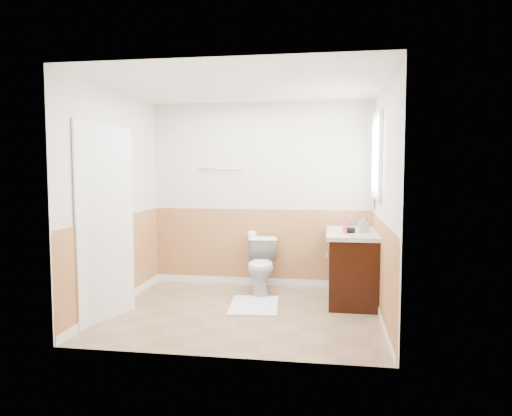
% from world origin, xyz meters
% --- Properties ---
extents(floor, '(3.00, 3.00, 0.00)m').
position_xyz_m(floor, '(0.00, 0.00, 0.00)').
color(floor, '#8C7051').
rests_on(floor, ground).
extents(ceiling, '(3.00, 3.00, 0.00)m').
position_xyz_m(ceiling, '(0.00, 0.00, 2.50)').
color(ceiling, white).
rests_on(ceiling, floor).
extents(wall_back, '(3.00, 0.00, 3.00)m').
position_xyz_m(wall_back, '(0.00, 1.30, 1.25)').
color(wall_back, silver).
rests_on(wall_back, floor).
extents(wall_front, '(3.00, 0.00, 3.00)m').
position_xyz_m(wall_front, '(0.00, -1.30, 1.25)').
color(wall_front, silver).
rests_on(wall_front, floor).
extents(wall_left, '(0.00, 3.00, 3.00)m').
position_xyz_m(wall_left, '(-1.50, 0.00, 1.25)').
color(wall_left, silver).
rests_on(wall_left, floor).
extents(wall_right, '(0.00, 3.00, 3.00)m').
position_xyz_m(wall_right, '(1.50, 0.00, 1.25)').
color(wall_right, silver).
rests_on(wall_right, floor).
extents(wainscot_back, '(3.00, 0.00, 3.00)m').
position_xyz_m(wainscot_back, '(0.00, 1.29, 0.50)').
color(wainscot_back, '#BB7D4A').
rests_on(wainscot_back, floor).
extents(wainscot_front, '(3.00, 0.00, 3.00)m').
position_xyz_m(wainscot_front, '(0.00, -1.29, 0.50)').
color(wainscot_front, '#BB7D4A').
rests_on(wainscot_front, floor).
extents(wainscot_left, '(0.00, 2.60, 2.60)m').
position_xyz_m(wainscot_left, '(-1.49, 0.00, 0.50)').
color(wainscot_left, '#BB7D4A').
rests_on(wainscot_left, floor).
extents(wainscot_right, '(0.00, 2.60, 2.60)m').
position_xyz_m(wainscot_right, '(1.49, 0.00, 0.50)').
color(wainscot_right, '#BB7D4A').
rests_on(wainscot_right, floor).
extents(toilet, '(0.44, 0.71, 0.70)m').
position_xyz_m(toilet, '(0.08, 0.86, 0.35)').
color(toilet, silver).
rests_on(toilet, floor).
extents(bath_mat, '(0.61, 0.84, 0.02)m').
position_xyz_m(bath_mat, '(0.08, 0.24, 0.01)').
color(bath_mat, white).
rests_on(bath_mat, floor).
extents(vanity_cabinet, '(0.55, 1.10, 0.80)m').
position_xyz_m(vanity_cabinet, '(1.21, 0.67, 0.40)').
color(vanity_cabinet, black).
rests_on(vanity_cabinet, floor).
extents(vanity_knob_left, '(0.03, 0.03, 0.03)m').
position_xyz_m(vanity_knob_left, '(0.91, 0.57, 0.55)').
color(vanity_knob_left, silver).
rests_on(vanity_knob_left, vanity_cabinet).
extents(vanity_knob_right, '(0.03, 0.03, 0.03)m').
position_xyz_m(vanity_knob_right, '(0.91, 0.77, 0.55)').
color(vanity_knob_right, '#B7B7BE').
rests_on(vanity_knob_right, vanity_cabinet).
extents(countertop, '(0.60, 1.15, 0.05)m').
position_xyz_m(countertop, '(1.20, 0.67, 0.83)').
color(countertop, beige).
rests_on(countertop, vanity_cabinet).
extents(sink_basin, '(0.36, 0.36, 0.02)m').
position_xyz_m(sink_basin, '(1.21, 0.82, 0.86)').
color(sink_basin, silver).
rests_on(sink_basin, countertop).
extents(faucet, '(0.02, 0.02, 0.14)m').
position_xyz_m(faucet, '(1.39, 0.82, 0.92)').
color(faucet, '#B4B4BB').
rests_on(faucet, countertop).
extents(lotion_bottle, '(0.05, 0.05, 0.22)m').
position_xyz_m(lotion_bottle, '(1.11, 0.42, 0.96)').
color(lotion_bottle, '#E43B82').
rests_on(lotion_bottle, countertop).
extents(soap_dispenser, '(0.11, 0.12, 0.20)m').
position_xyz_m(soap_dispenser, '(1.33, 0.57, 0.95)').
color(soap_dispenser, gray).
rests_on(soap_dispenser, countertop).
extents(hair_dryer_body, '(0.14, 0.07, 0.07)m').
position_xyz_m(hair_dryer_body, '(1.16, 0.50, 0.89)').
color(hair_dryer_body, black).
rests_on(hair_dryer_body, countertop).
extents(hair_dryer_handle, '(0.03, 0.03, 0.07)m').
position_xyz_m(hair_dryer_handle, '(1.13, 0.60, 0.86)').
color(hair_dryer_handle, black).
rests_on(hair_dryer_handle, countertop).
extents(mirror_panel, '(0.02, 0.35, 0.90)m').
position_xyz_m(mirror_panel, '(1.48, 1.10, 1.55)').
color(mirror_panel, silver).
rests_on(mirror_panel, wall_right).
extents(window_frame, '(0.04, 0.80, 1.00)m').
position_xyz_m(window_frame, '(1.47, 0.59, 1.75)').
color(window_frame, white).
rests_on(window_frame, wall_right).
extents(window_glass, '(0.01, 0.70, 0.90)m').
position_xyz_m(window_glass, '(1.49, 0.59, 1.75)').
color(window_glass, white).
rests_on(window_glass, wall_right).
extents(door, '(0.29, 0.78, 2.04)m').
position_xyz_m(door, '(-1.40, -0.45, 1.02)').
color(door, white).
rests_on(door, wall_left).
extents(door_frame, '(0.02, 0.92, 2.10)m').
position_xyz_m(door_frame, '(-1.48, -0.45, 1.03)').
color(door_frame, white).
rests_on(door_frame, wall_left).
extents(door_knob, '(0.06, 0.06, 0.06)m').
position_xyz_m(door_knob, '(-1.34, -0.12, 0.95)').
color(door_knob, silver).
rests_on(door_knob, door).
extents(towel_bar, '(0.62, 0.02, 0.02)m').
position_xyz_m(towel_bar, '(-0.55, 1.25, 1.60)').
color(towel_bar, silver).
rests_on(towel_bar, wall_back).
extents(tp_holder_bar, '(0.14, 0.02, 0.02)m').
position_xyz_m(tp_holder_bar, '(-0.10, 1.23, 0.70)').
color(tp_holder_bar, silver).
rests_on(tp_holder_bar, wall_back).
extents(tp_roll, '(0.10, 0.11, 0.11)m').
position_xyz_m(tp_roll, '(-0.10, 1.23, 0.70)').
color(tp_roll, white).
rests_on(tp_roll, tp_holder_bar).
extents(tp_sheet, '(0.10, 0.01, 0.16)m').
position_xyz_m(tp_sheet, '(-0.10, 1.23, 0.59)').
color(tp_sheet, white).
rests_on(tp_sheet, tp_roll).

